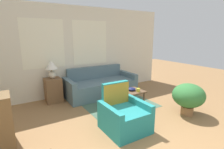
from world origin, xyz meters
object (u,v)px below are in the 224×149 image
at_px(potted_plant, 188,96).
at_px(armchair, 123,116).
at_px(laptop, 116,91).
at_px(snack_bowl, 132,89).
at_px(couch, 100,86).
at_px(cup_navy, 138,90).
at_px(cup_yellow, 124,89).
at_px(table_lamp, 52,67).
at_px(coffee_table, 125,94).

bearing_deg(potted_plant, armchair, 171.49).
distance_m(laptop, snack_bowl, 0.45).
height_order(couch, potted_plant, couch).
relative_size(cup_navy, potted_plant, 0.12).
distance_m(snack_bowl, potted_plant, 1.32).
height_order(laptop, snack_bowl, laptop).
height_order(laptop, cup_navy, laptop).
relative_size(cup_yellow, snack_bowl, 0.47).
height_order(couch, laptop, couch).
height_order(table_lamp, laptop, table_lamp).
bearing_deg(potted_plant, laptop, 139.15).
height_order(couch, armchair, armchair).
xyz_separation_m(coffee_table, laptop, (-0.24, 0.04, 0.10)).
distance_m(armchair, cup_yellow, 1.16).
distance_m(coffee_table, snack_bowl, 0.22).
bearing_deg(snack_bowl, armchair, -135.53).
bearing_deg(laptop, potted_plant, -40.85).
bearing_deg(table_lamp, laptop, -48.85).
bearing_deg(armchair, cup_yellow, 54.57).
distance_m(table_lamp, cup_navy, 2.33).
xyz_separation_m(armchair, table_lamp, (-0.79, 2.17, 0.69)).
relative_size(couch, snack_bowl, 10.48).
relative_size(cup_navy, cup_yellow, 0.95).
bearing_deg(cup_yellow, potted_plant, -50.89).
height_order(cup_navy, potted_plant, potted_plant).
bearing_deg(snack_bowl, laptop, 176.38).
bearing_deg(table_lamp, potted_plant, -45.00).
xyz_separation_m(armchair, snack_bowl, (0.82, 0.81, 0.19)).
height_order(cup_navy, cup_yellow, same).
bearing_deg(cup_yellow, laptop, -160.82).
xyz_separation_m(couch, potted_plant, (1.06, -2.25, 0.17)).
distance_m(armchair, coffee_table, 1.01).
relative_size(couch, cup_navy, 23.58).
distance_m(couch, snack_bowl, 1.24).
xyz_separation_m(coffee_table, cup_yellow, (0.05, 0.14, 0.09)).
bearing_deg(couch, armchair, -105.56).
height_order(armchair, cup_yellow, armchair).
bearing_deg(cup_yellow, cup_navy, -51.05).
height_order(couch, coffee_table, couch).
xyz_separation_m(armchair, coffee_table, (0.61, 0.79, 0.10)).
xyz_separation_m(snack_bowl, potted_plant, (0.80, -1.05, -0.02)).
height_order(cup_yellow, potted_plant, potted_plant).
relative_size(coffee_table, snack_bowl, 4.90).
relative_size(armchair, coffee_table, 0.90).
height_order(snack_bowl, potted_plant, potted_plant).
xyz_separation_m(couch, laptop, (-0.18, -1.17, 0.20)).
bearing_deg(cup_navy, couch, 104.03).
bearing_deg(snack_bowl, cup_yellow, 140.63).
bearing_deg(cup_yellow, couch, 95.63).
bearing_deg(potted_plant, cup_yellow, 129.11).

